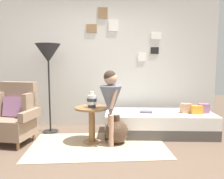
{
  "coord_description": "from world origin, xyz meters",
  "views": [
    {
      "loc": [
        -0.09,
        -2.64,
        1.27
      ],
      "look_at": [
        0.15,
        0.95,
        0.85
      ],
      "focal_mm": 35.8,
      "sensor_mm": 36.0,
      "label": 1
    }
  ],
  "objects_px": {
    "daybed": "(159,123)",
    "vase_striped": "(92,101)",
    "side_table": "(92,118)",
    "demijohn_near": "(117,132)",
    "armchair": "(14,116)",
    "person_child": "(111,98)",
    "book_on_daybed": "(146,112)",
    "floor_lamp": "(48,56)"
  },
  "relations": [
    {
      "from": "book_on_daybed",
      "to": "side_table",
      "type": "bearing_deg",
      "value": -160.25
    },
    {
      "from": "side_table",
      "to": "vase_striped",
      "type": "xyz_separation_m",
      "value": [
        0.0,
        -0.03,
        0.28
      ]
    },
    {
      "from": "vase_striped",
      "to": "book_on_daybed",
      "type": "bearing_deg",
      "value": 21.51
    },
    {
      "from": "person_child",
      "to": "vase_striped",
      "type": "bearing_deg",
      "value": 152.9
    },
    {
      "from": "demijohn_near",
      "to": "person_child",
      "type": "bearing_deg",
      "value": -133.58
    },
    {
      "from": "daybed",
      "to": "vase_striped",
      "type": "bearing_deg",
      "value": -161.92
    },
    {
      "from": "daybed",
      "to": "vase_striped",
      "type": "xyz_separation_m",
      "value": [
        -1.19,
        -0.39,
        0.49
      ]
    },
    {
      "from": "daybed",
      "to": "demijohn_near",
      "type": "relative_size",
      "value": 4.25
    },
    {
      "from": "daybed",
      "to": "vase_striped",
      "type": "height_order",
      "value": "vase_striped"
    },
    {
      "from": "daybed",
      "to": "side_table",
      "type": "xyz_separation_m",
      "value": [
        -1.19,
        -0.36,
        0.21
      ]
    },
    {
      "from": "floor_lamp",
      "to": "armchair",
      "type": "bearing_deg",
      "value": -131.47
    },
    {
      "from": "floor_lamp",
      "to": "book_on_daybed",
      "type": "bearing_deg",
      "value": -8.73
    },
    {
      "from": "floor_lamp",
      "to": "book_on_daybed",
      "type": "relative_size",
      "value": 7.37
    },
    {
      "from": "person_child",
      "to": "demijohn_near",
      "type": "relative_size",
      "value": 2.52
    },
    {
      "from": "vase_striped",
      "to": "demijohn_near",
      "type": "height_order",
      "value": "vase_striped"
    },
    {
      "from": "side_table",
      "to": "floor_lamp",
      "type": "xyz_separation_m",
      "value": [
        -0.79,
        0.61,
        1.0
      ]
    },
    {
      "from": "armchair",
      "to": "side_table",
      "type": "relative_size",
      "value": 1.67
    },
    {
      "from": "armchair",
      "to": "demijohn_near",
      "type": "relative_size",
      "value": 2.09
    },
    {
      "from": "side_table",
      "to": "book_on_daybed",
      "type": "distance_m",
      "value": 1.01
    },
    {
      "from": "side_table",
      "to": "person_child",
      "type": "bearing_deg",
      "value": -31.57
    },
    {
      "from": "book_on_daybed",
      "to": "daybed",
      "type": "bearing_deg",
      "value": 3.16
    },
    {
      "from": "armchair",
      "to": "person_child",
      "type": "height_order",
      "value": "person_child"
    },
    {
      "from": "armchair",
      "to": "vase_striped",
      "type": "height_order",
      "value": "armchair"
    },
    {
      "from": "armchair",
      "to": "floor_lamp",
      "type": "height_order",
      "value": "floor_lamp"
    },
    {
      "from": "daybed",
      "to": "person_child",
      "type": "relative_size",
      "value": 1.68
    },
    {
      "from": "vase_striped",
      "to": "daybed",
      "type": "bearing_deg",
      "value": 18.08
    },
    {
      "from": "armchair",
      "to": "person_child",
      "type": "xyz_separation_m",
      "value": [
        1.54,
        -0.27,
        0.31
      ]
    },
    {
      "from": "person_child",
      "to": "demijohn_near",
      "type": "bearing_deg",
      "value": 46.42
    },
    {
      "from": "vase_striped",
      "to": "person_child",
      "type": "xyz_separation_m",
      "value": [
        0.29,
        -0.15,
        0.07
      ]
    },
    {
      "from": "vase_striped",
      "to": "armchair",
      "type": "bearing_deg",
      "value": 174.32
    },
    {
      "from": "floor_lamp",
      "to": "book_on_daybed",
      "type": "height_order",
      "value": "floor_lamp"
    },
    {
      "from": "armchair",
      "to": "floor_lamp",
      "type": "relative_size",
      "value": 0.6
    },
    {
      "from": "side_table",
      "to": "book_on_daybed",
      "type": "xyz_separation_m",
      "value": [
        0.95,
        0.34,
        0.01
      ]
    },
    {
      "from": "vase_striped",
      "to": "floor_lamp",
      "type": "distance_m",
      "value": 1.25
    },
    {
      "from": "armchair",
      "to": "floor_lamp",
      "type": "distance_m",
      "value": 1.19
    },
    {
      "from": "side_table",
      "to": "demijohn_near",
      "type": "height_order",
      "value": "side_table"
    },
    {
      "from": "daybed",
      "to": "book_on_daybed",
      "type": "bearing_deg",
      "value": -176.84
    },
    {
      "from": "side_table",
      "to": "demijohn_near",
      "type": "xyz_separation_m",
      "value": [
        0.39,
        -0.07,
        -0.22
      ]
    },
    {
      "from": "side_table",
      "to": "floor_lamp",
      "type": "height_order",
      "value": "floor_lamp"
    },
    {
      "from": "floor_lamp",
      "to": "demijohn_near",
      "type": "height_order",
      "value": "floor_lamp"
    },
    {
      "from": "side_table",
      "to": "daybed",
      "type": "bearing_deg",
      "value": 16.62
    },
    {
      "from": "side_table",
      "to": "vase_striped",
      "type": "distance_m",
      "value": 0.28
    }
  ]
}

